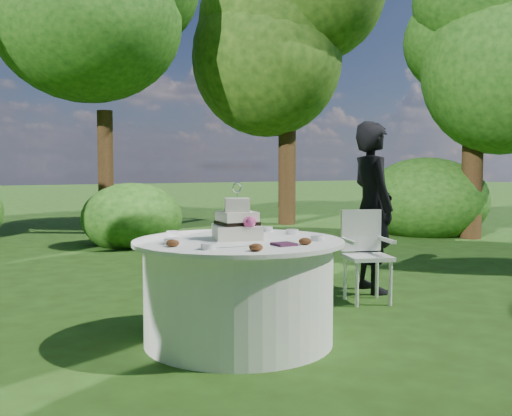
{
  "coord_description": "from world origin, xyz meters",
  "views": [
    {
      "loc": [
        -2.04,
        -3.9,
        1.31
      ],
      "look_at": [
        0.15,
        0.0,
        1.0
      ],
      "focal_mm": 42.0,
      "sensor_mm": 36.0,
      "label": 1
    }
  ],
  "objects_px": {
    "napkins": "(284,244)",
    "table": "(238,291)",
    "cake": "(237,224)",
    "chair": "(365,248)",
    "guest": "(372,207)"
  },
  "relations": [
    {
      "from": "cake",
      "to": "napkins",
      "type": "bearing_deg",
      "value": -77.21
    },
    {
      "from": "table",
      "to": "cake",
      "type": "xyz_separation_m",
      "value": [
        0.01,
        0.04,
        0.5
      ]
    },
    {
      "from": "napkins",
      "to": "table",
      "type": "relative_size",
      "value": 0.09
    },
    {
      "from": "napkins",
      "to": "chair",
      "type": "distance_m",
      "value": 1.93
    },
    {
      "from": "cake",
      "to": "chair",
      "type": "distance_m",
      "value": 1.83
    },
    {
      "from": "guest",
      "to": "chair",
      "type": "distance_m",
      "value": 0.59
    },
    {
      "from": "chair",
      "to": "table",
      "type": "bearing_deg",
      "value": -160.17
    },
    {
      "from": "table",
      "to": "cake",
      "type": "bearing_deg",
      "value": 72.96
    },
    {
      "from": "guest",
      "to": "cake",
      "type": "bearing_deg",
      "value": 127.26
    },
    {
      "from": "cake",
      "to": "chair",
      "type": "relative_size",
      "value": 0.49
    },
    {
      "from": "napkins",
      "to": "chair",
      "type": "height_order",
      "value": "chair"
    },
    {
      "from": "napkins",
      "to": "cake",
      "type": "xyz_separation_m",
      "value": [
        -0.11,
        0.48,
        0.1
      ]
    },
    {
      "from": "napkins",
      "to": "table",
      "type": "height_order",
      "value": "napkins"
    },
    {
      "from": "guest",
      "to": "cake",
      "type": "xyz_separation_m",
      "value": [
        -2.05,
        -0.89,
        -0.0
      ]
    },
    {
      "from": "cake",
      "to": "chair",
      "type": "xyz_separation_m",
      "value": [
        1.7,
        0.58,
        -0.37
      ]
    }
  ]
}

